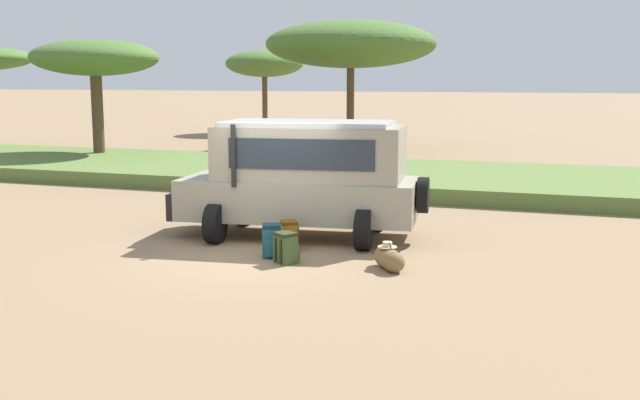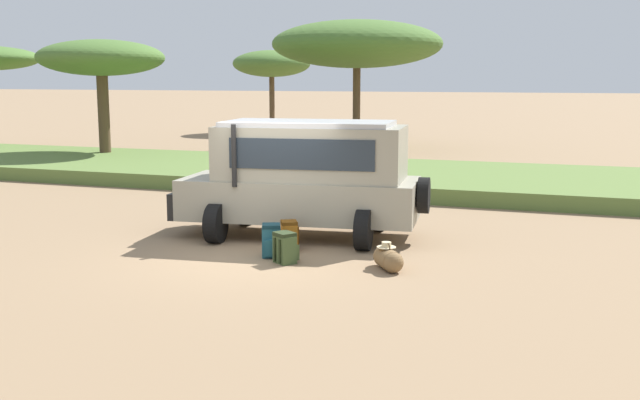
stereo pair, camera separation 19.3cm
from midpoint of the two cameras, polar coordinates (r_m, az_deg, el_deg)
name	(u,v)px [view 2 (the right image)]	position (r m, az deg, el deg)	size (l,w,h in m)	color
ground_plane	(256,256)	(14.19, -4.53, -4.26)	(320.00, 320.00, 0.00)	#8C7051
grass_bank	(391,177)	(23.70, 5.66, 1.74)	(120.00, 7.00, 0.44)	#5B7538
safari_vehicle	(305,176)	(15.62, -0.82, 1.84)	(5.45, 3.13, 2.44)	gray
backpack_beside_front_wheel	(271,241)	(14.04, -3.34, -3.13)	(0.45, 0.49, 0.62)	#235B6B
backpack_cluster_center	(285,248)	(13.56, -2.25, -3.68)	(0.48, 0.49, 0.57)	#42562D
backpack_near_rear_wheel	(288,236)	(14.55, -2.04, -2.76)	(0.48, 0.46, 0.58)	#B26619
duffel_bag_low_black_case	(388,259)	(13.18, 5.63, -4.49)	(0.64, 0.76, 0.47)	brown
acacia_tree_left_mid	(272,64)	(45.53, -3.59, 10.30)	(4.65, 4.65, 4.94)	brown
acacia_tree_centre_back	(101,59)	(30.28, -16.16, 10.28)	(4.85, 4.76, 4.76)	brown
acacia_tree_right_mid	(357,44)	(35.36, 2.99, 11.76)	(7.92, 7.71, 5.94)	brown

